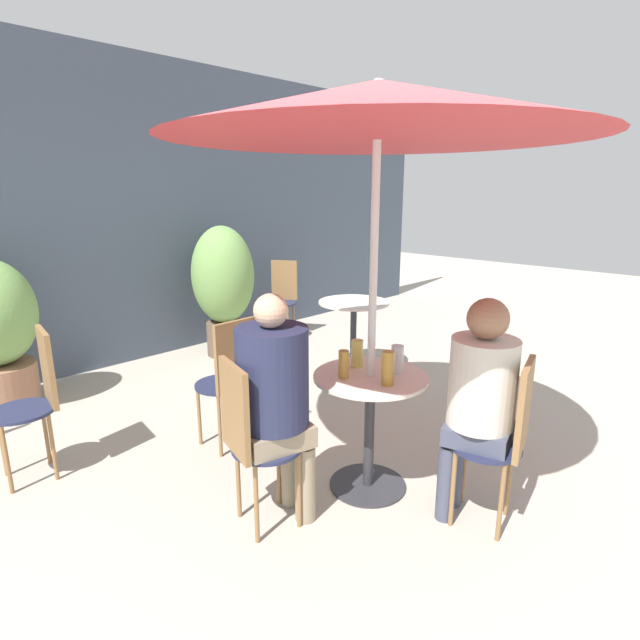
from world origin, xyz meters
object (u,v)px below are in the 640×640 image
object	(u,v)px
beer_glass_1	(388,368)
beer_glass_3	(357,353)
cafe_table_far	(353,324)
bistro_chair_2	(230,373)
seated_person_0	(275,392)
seated_person_1	(479,393)
bistro_chair_5	(283,293)
potted_plant_1	(223,283)
umbrella	(378,111)
cafe_table_near	(370,411)
beer_glass_2	(397,359)
beer_glass_0	(344,364)
bistro_chair_0	(250,432)
bistro_chair_4	(36,391)
bistro_chair_1	(505,431)

from	to	relation	value
beer_glass_1	beer_glass_3	size ratio (longest dim) A/B	1.15
cafe_table_far	bistro_chair_2	world-z (taller)	bistro_chair_2
seated_person_0	seated_person_1	world-z (taller)	seated_person_0
cafe_table_far	beer_glass_3	bearing A→B (deg)	-139.02
bistro_chair_5	potted_plant_1	xyz separation A→B (m)	(-0.85, -0.03, 0.24)
beer_glass_3	potted_plant_1	xyz separation A→B (m)	(0.83, 2.53, -0.01)
seated_person_1	umbrella	distance (m)	1.50
seated_person_0	beer_glass_3	size ratio (longest dim) A/B	7.65
seated_person_1	beer_glass_3	size ratio (longest dim) A/B	7.49
cafe_table_near	cafe_table_far	size ratio (longest dim) A/B	1.00
beer_glass_2	beer_glass_0	bearing A→B (deg)	149.27
bistro_chair_0	potted_plant_1	distance (m)	2.96
bistro_chair_4	potted_plant_1	world-z (taller)	potted_plant_1
cafe_table_near	bistro_chair_2	world-z (taller)	bistro_chair_2
seated_person_0	beer_glass_0	size ratio (longest dim) A/B	7.90
beer_glass_2	beer_glass_3	xyz separation A→B (m)	(-0.08, 0.23, 0.00)
potted_plant_1	cafe_table_near	bearing A→B (deg)	-108.33
bistro_chair_5	beer_glass_2	distance (m)	3.22
beer_glass_1	bistro_chair_4	bearing A→B (deg)	126.29
bistro_chair_4	seated_person_1	distance (m)	2.56
cafe_table_near	beer_glass_3	distance (m)	0.34
cafe_table_far	bistro_chair_4	distance (m)	2.71
bistro_chair_5	potted_plant_1	bearing A→B (deg)	-119.69
bistro_chair_0	umbrella	distance (m)	1.72
beer_glass_2	umbrella	distance (m)	1.32
beer_glass_2	potted_plant_1	xyz separation A→B (m)	(0.75, 2.75, -0.00)
cafe_table_near	bistro_chair_5	bearing A→B (deg)	57.29
bistro_chair_2	seated_person_0	size ratio (longest dim) A/B	0.74
bistro_chair_0	cafe_table_near	bearing A→B (deg)	-90.00
bistro_chair_2	beer_glass_1	size ratio (longest dim) A/B	4.91
cafe_table_far	seated_person_0	bearing A→B (deg)	-149.48
beer_glass_2	potted_plant_1	distance (m)	2.85
seated_person_0	beer_glass_1	bearing A→B (deg)	-105.22
seated_person_1	beer_glass_0	bearing A→B (deg)	-81.27
bistro_chair_5	beer_glass_3	bearing A→B (deg)	-64.86
bistro_chair_0	beer_glass_3	distance (m)	0.81
bistro_chair_1	beer_glass_0	xyz separation A→B (m)	(-0.33, 0.80, 0.24)
bistro_chair_2	bistro_chair_4	bearing A→B (deg)	-31.27
cafe_table_far	bistro_chair_2	distance (m)	1.75
beer_glass_0	beer_glass_3	bearing A→B (deg)	18.60
bistro_chair_1	seated_person_1	xyz separation A→B (m)	(-0.04, 0.14, 0.18)
beer_glass_0	seated_person_0	bearing A→B (deg)	170.86
bistro_chair_5	seated_person_0	bearing A→B (deg)	-73.74
bistro_chair_1	seated_person_0	bearing A→B (deg)	-63.58
bistro_chair_4	umbrella	distance (m)	2.54
beer_glass_2	cafe_table_near	bearing A→B (deg)	150.57
bistro_chair_1	umbrella	size ratio (longest dim) A/B	0.41
beer_glass_2	umbrella	world-z (taller)	umbrella
beer_glass_0	beer_glass_1	size ratio (longest dim) A/B	0.84
seated_person_1	umbrella	world-z (taller)	umbrella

